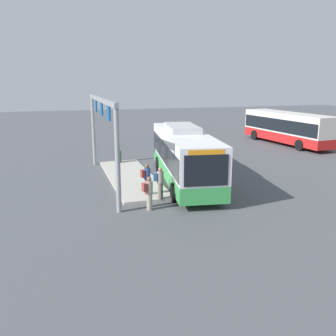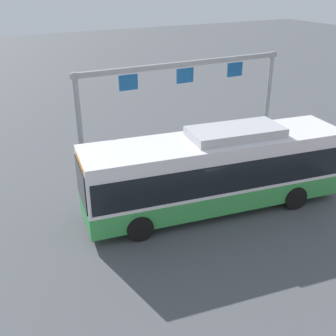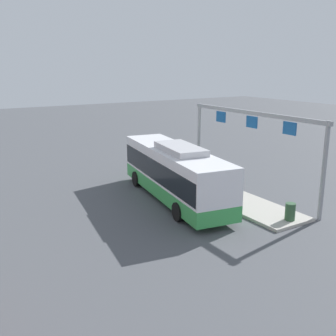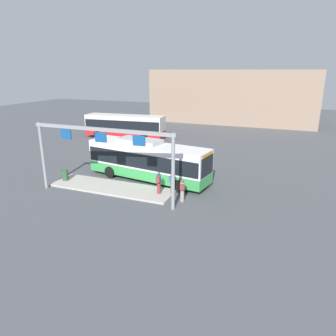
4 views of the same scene
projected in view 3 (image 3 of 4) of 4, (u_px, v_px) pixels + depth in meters
name	position (u px, v px, depth m)	size (l,w,h in m)	color
ground_plane	(174.00, 200.00, 23.98)	(120.00, 120.00, 0.00)	#4C4F54
platform_curb	(231.00, 198.00, 24.02)	(10.00, 2.80, 0.16)	#B2ADA3
bus_main	(175.00, 171.00, 23.53)	(10.97, 4.06, 3.46)	green
person_boarding	(181.00, 164.00, 28.91)	(0.42, 0.58, 1.67)	gray
person_waiting_near	(193.00, 168.00, 27.05)	(0.39, 0.56, 1.67)	maroon
person_waiting_mid	(180.00, 167.00, 27.55)	(0.37, 0.55, 1.67)	slate
platform_sign_gantry	(251.00, 133.00, 24.35)	(11.15, 0.24, 5.20)	gray
trash_bin	(290.00, 212.00, 20.31)	(0.52, 0.52, 0.90)	#2D5133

